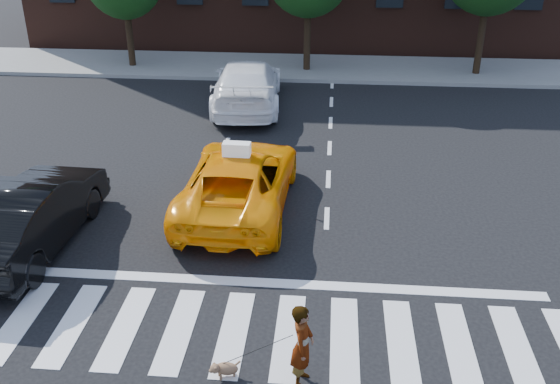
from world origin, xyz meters
name	(u,v)px	position (x,y,z in m)	size (l,w,h in m)	color
ground	(234,333)	(0.00, 0.00, 0.00)	(120.00, 120.00, 0.00)	black
crosswalk	(234,333)	(0.00, 0.00, 0.01)	(13.00, 2.40, 0.01)	silver
stop_line	(246,282)	(0.00, 1.60, 0.01)	(12.00, 0.30, 0.01)	silver
sidewalk_far	(295,67)	(0.00, 17.50, 0.07)	(30.00, 4.00, 0.15)	slate
taxi	(239,180)	(-0.58, 4.80, 0.75)	(2.47, 5.36, 1.49)	#FF9405
black_sedan	(29,214)	(-4.88, 2.60, 0.81)	(1.71, 4.89, 1.61)	black
white_suv	(247,84)	(-1.40, 12.43, 0.83)	(2.32, 5.70, 1.65)	white
woman	(302,345)	(1.29, -1.10, 0.75)	(0.54, 0.36, 1.49)	#999999
dog	(224,369)	(0.02, -1.12, 0.18)	(0.51, 0.35, 0.31)	olive
taxi_sign	(237,149)	(-0.58, 4.60, 1.65)	(0.65, 0.28, 0.32)	white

